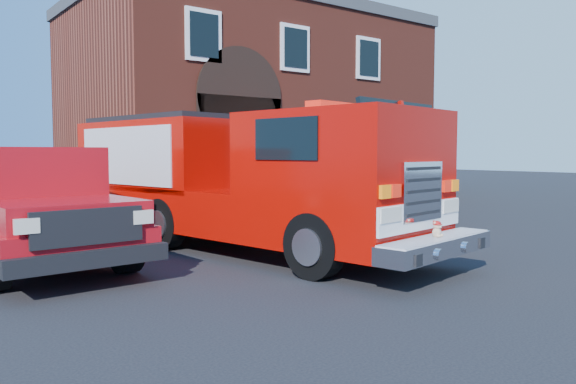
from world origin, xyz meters
TOP-DOWN VIEW (x-y plane):
  - ground at (0.00, 0.00)m, footprint 100.00×100.00m
  - parking_stripe_near at (6.50, 1.00)m, footprint 0.12×3.00m
  - parking_stripe_mid at (6.50, 4.00)m, footprint 0.12×3.00m
  - parking_stripe_far at (6.50, 7.00)m, footprint 0.12×3.00m
  - fire_station at (8.99, 13.98)m, footprint 15.20×10.20m
  - fire_engine at (0.42, 1.17)m, footprint 4.03×9.29m
  - pickup_truck at (-3.29, 2.18)m, footprint 2.55×6.33m
  - secondary_truck at (5.44, 5.08)m, footprint 2.77×7.88m

SIDE VIEW (x-z plane):
  - ground at x=0.00m, z-range 0.00..0.00m
  - parking_stripe_near at x=6.50m, z-range 0.00..0.01m
  - parking_stripe_mid at x=6.50m, z-range 0.00..0.01m
  - parking_stripe_far at x=6.50m, z-range 0.00..0.01m
  - pickup_truck at x=-3.29m, z-range -0.06..1.98m
  - secondary_truck at x=5.44m, z-range 0.11..2.64m
  - fire_engine at x=0.42m, z-range 0.05..2.82m
  - fire_station at x=8.99m, z-range 0.03..8.48m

